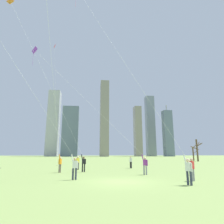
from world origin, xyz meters
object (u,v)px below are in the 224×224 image
Objects in this scene: kite_flyer_midfield_right_green at (59,147)px; kite_flyer_foreground_right_pink at (154,114)px; bystander_strolling_midfield at (192,168)px; bystander_watching_nearby at (131,161)px; bare_tree_center at (197,149)px; kite_flyer_foreground_left_purple at (110,128)px; kite_flyer_midfield_center_orange at (70,133)px; kite_flyer_midfield_left_teal at (37,105)px; bare_tree_rightmost at (193,153)px; distant_kite_high_overhead_red at (55,54)px; bystander_far_off_by_trees at (78,162)px.

kite_flyer_midfield_right_green is 10.47m from kite_flyer_foreground_right_pink.
bystander_watching_nearby is (-1.92, 12.69, 0.00)m from bystander_strolling_midfield.
bare_tree_center is at bearing 42.33° from kite_flyer_midfield_right_green.
kite_flyer_foreground_left_purple is 4.68m from kite_flyer_midfield_center_orange.
bare_tree_rightmost is at bearing 48.51° from kite_flyer_midfield_left_teal.
kite_flyer_midfield_right_green is 41.11m from bare_tree_center.
kite_flyer_midfield_center_orange is 2.56m from kite_flyer_midfield_right_green.
kite_flyer_midfield_center_orange is at bearing -135.32° from bare_tree_rightmost.
distant_kite_high_overhead_red reaches higher than kite_flyer_midfield_left_teal.
kite_flyer_foreground_right_pink is 4.46× the size of bare_tree_rightmost.
kite_flyer_midfield_left_teal is at bearing -134.06° from bare_tree_center.
kite_flyer_midfield_right_green is 25.87m from distant_kite_high_overhead_red.
kite_flyer_midfield_left_teal is (-1.90, -6.57, 1.42)m from kite_flyer_midfield_center_orange.
bystander_watching_nearby is at bearing -131.85° from bare_tree_rightmost.
kite_flyer_midfield_left_teal is 0.81× the size of distant_kite_high_overhead_red.
bystander_far_off_by_trees and bystander_watching_nearby have the same top height.
kite_flyer_foreground_left_purple is at bearing -129.51° from bare_tree_rightmost.
kite_flyer_midfield_left_teal reaches higher than bystander_strolling_midfield.
bare_tree_center is (25.21, 27.64, -1.52)m from kite_flyer_foreground_left_purple.
bare_tree_rightmost is (23.35, 26.07, 1.25)m from bystander_watching_nearby.
bare_tree_rightmost is at bearing 58.28° from kite_flyer_foreground_right_pink.
distant_kite_high_overhead_red is (-9.72, 16.61, 17.28)m from kite_flyer_foreground_left_purple.
distant_kite_high_overhead_red is 44.42m from bare_tree_rightmost.
kite_flyer_foreground_left_purple is 0.70× the size of distant_kite_high_overhead_red.
kite_flyer_midfield_left_teal is 3.53× the size of bare_tree_center.
bare_tree_rightmost is at bearing 42.61° from bystander_far_off_by_trees.
bare_tree_center is (31.46, 32.52, -2.62)m from kite_flyer_midfield_left_teal.
distant_kite_high_overhead_red is 4.34× the size of bare_tree_center.
kite_flyer_foreground_left_purple is at bearing 110.53° from kite_flyer_foreground_right_pink.
kite_flyer_foreground_right_pink reaches higher than kite_flyer_foreground_left_purple.
kite_flyer_foreground_left_purple is 8.01m from kite_flyer_midfield_left_teal.
kite_flyer_foreground_left_purple is 8.14m from bystander_watching_nearby.
kite_flyer_midfield_left_teal is at bearing -105.93° from bystander_far_off_by_trees.
kite_flyer_midfield_center_orange is at bearing -138.73° from bare_tree_center.
bare_tree_rightmost is (31.16, 30.81, -2.06)m from kite_flyer_midfield_center_orange.
bare_tree_rightmost is (21.43, 38.76, 1.25)m from bystander_strolling_midfield.
kite_flyer_midfield_right_green is at bearing -143.14° from bystander_watching_nearby.
distant_kite_high_overhead_red is at bearing 142.30° from bystander_watching_nearby.
bystander_far_off_by_trees is 1.00× the size of bystander_watching_nearby.
kite_flyer_foreground_left_purple is at bearing -52.14° from bystander_far_off_by_trees.
bystander_watching_nearby is at bearing -135.73° from bare_tree_center.
kite_flyer_midfield_center_orange is at bearing -105.49° from bystander_far_off_by_trees.
kite_flyer_foreground_right_pink reaches higher than bystander_watching_nearby.
bystander_far_off_by_trees is 36.93m from bare_tree_center.
bystander_strolling_midfield is 44.31m from bare_tree_rightmost.
bare_tree_rightmost is at bearing 44.68° from kite_flyer_midfield_center_orange.
kite_flyer_foreground_left_purple reaches higher than bystander_far_off_by_trees.
distant_kite_high_overhead_red is at bearing 105.25° from kite_flyer_midfield_right_green.
kite_flyer_midfield_center_orange reaches higher than bystander_strolling_midfield.
bystander_strolling_midfield is (11.63, -1.38, -4.73)m from kite_flyer_midfield_left_teal.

